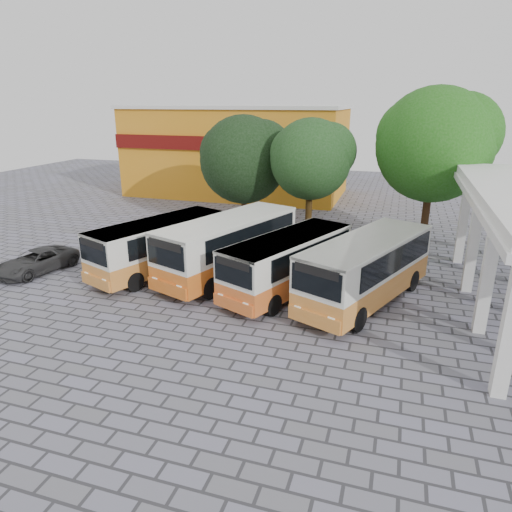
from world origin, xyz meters
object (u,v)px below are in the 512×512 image
(bus_centre_left, at_px, (229,243))
(bus_far_right, at_px, (367,266))
(parked_car, at_px, (37,261))
(bus_centre_right, at_px, (288,260))
(bus_far_left, at_px, (160,243))

(bus_centre_left, relative_size, bus_far_right, 1.03)
(bus_far_right, distance_m, parked_car, 17.06)
(bus_far_right, bearing_deg, bus_centre_right, -158.88)
(bus_centre_right, relative_size, bus_far_right, 0.92)
(bus_centre_left, xyz_separation_m, bus_far_right, (7.00, -1.19, -0.06))
(bus_far_left, bearing_deg, parked_car, -141.37)
(bus_centre_right, xyz_separation_m, parked_car, (-13.37, -1.45, -0.99))
(bus_centre_right, bearing_deg, bus_far_left, -161.68)
(bus_centre_right, height_order, parked_car, bus_centre_right)
(bus_centre_left, distance_m, parked_car, 10.36)
(bus_centre_right, distance_m, bus_far_right, 3.61)
(bus_far_right, relative_size, parked_car, 2.04)
(bus_far_left, bearing_deg, bus_centre_left, 29.86)
(bus_far_left, xyz_separation_m, parked_car, (-6.30, -1.98, -1.01))
(bus_centre_right, relative_size, parked_car, 1.88)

